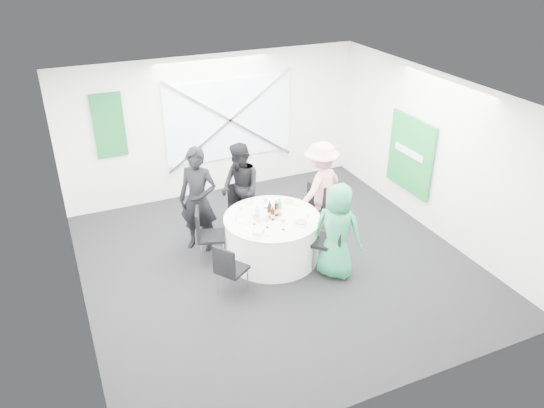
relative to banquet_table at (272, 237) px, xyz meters
name	(u,v)px	position (x,y,z in m)	size (l,w,h in m)	color
floor	(277,263)	(0.00, -0.20, -0.38)	(6.00, 6.00, 0.00)	black
ceiling	(278,96)	(0.00, -0.20, 2.42)	(6.00, 6.00, 0.00)	white
wall_back	(215,126)	(0.00, 2.80, 1.02)	(6.00, 6.00, 0.00)	white
wall_front	(395,299)	(0.00, -3.20, 1.02)	(6.00, 6.00, 0.00)	white
wall_left	(70,227)	(-3.00, -0.20, 1.02)	(6.00, 6.00, 0.00)	white
wall_right	(436,155)	(3.00, -0.20, 1.02)	(6.00, 6.00, 0.00)	white
window_panel	(229,119)	(0.30, 2.76, 1.12)	(2.60, 0.03, 1.60)	silver
window_brace_a	(230,120)	(0.30, 2.72, 1.12)	(0.05, 0.05, 3.16)	silver
window_brace_b	(230,120)	(0.30, 2.72, 1.12)	(0.05, 0.05, 3.16)	silver
green_banner	(109,126)	(-2.00, 2.75, 1.32)	(0.55, 0.04, 1.20)	#135F28
green_sign	(410,155)	(2.94, 0.40, 0.82)	(0.05, 1.20, 1.40)	#198B35
banquet_table	(272,237)	(0.00, 0.00, 0.00)	(1.56, 1.56, 0.76)	white
chair_back	(240,203)	(-0.12, 1.18, 0.10)	(0.41, 0.42, 0.83)	black
chair_back_left	(206,232)	(-1.02, 0.34, 0.17)	(0.55, 0.54, 0.94)	black
chair_back_right	(312,206)	(0.97, 0.44, 0.15)	(0.55, 0.55, 0.91)	black
chair_front_right	(335,237)	(0.74, -0.73, 0.23)	(0.66, 0.66, 1.03)	black
chair_front_left	(229,267)	(-1.00, -0.69, 0.13)	(0.56, 0.55, 0.88)	black
person_man_back_left	(198,200)	(-0.98, 0.79, 0.52)	(0.66, 0.43, 1.81)	black
person_man_back	(240,188)	(-0.12, 1.09, 0.43)	(0.79, 0.43, 1.63)	black
person_woman_pink	(320,187)	(1.17, 0.54, 0.45)	(1.07, 0.50, 1.66)	pink
person_woman_green	(337,231)	(0.72, -0.84, 0.40)	(0.76, 0.49, 1.55)	#279059
plate_back	(258,201)	(0.01, 0.59, 0.39)	(0.24, 0.24, 0.01)	white
plate_back_left	(236,214)	(-0.48, 0.33, 0.39)	(0.26, 0.26, 0.01)	white
plate_back_right	(289,202)	(0.46, 0.35, 0.40)	(0.26, 0.26, 0.04)	white
plate_front_right	(301,223)	(0.33, -0.37, 0.40)	(0.26, 0.26, 0.04)	white
plate_front_left	(256,234)	(-0.44, -0.40, 0.39)	(0.27, 0.27, 0.01)	white
napkin	(259,231)	(-0.39, -0.39, 0.42)	(0.20, 0.13, 0.06)	white
beer_bottle_a	(269,213)	(-0.05, 0.00, 0.48)	(0.06, 0.06, 0.26)	#351709
beer_bottle_b	(270,210)	(0.00, 0.08, 0.48)	(0.06, 0.06, 0.25)	#351709
beer_bottle_c	(276,210)	(0.08, 0.02, 0.48)	(0.06, 0.06, 0.27)	#351709
beer_bottle_d	(273,215)	(-0.02, -0.08, 0.47)	(0.06, 0.06, 0.24)	#351709
green_water_bottle	(279,209)	(0.14, 0.02, 0.49)	(0.08, 0.08, 0.29)	#3B9A52
clear_water_bottle	(257,215)	(-0.25, -0.01, 0.49)	(0.08, 0.08, 0.28)	white
wine_glass_a	(265,201)	(0.03, 0.33, 0.50)	(0.07, 0.07, 0.17)	white
wine_glass_b	(254,217)	(-0.35, -0.09, 0.50)	(0.07, 0.07, 0.17)	white
wine_glass_c	(283,223)	(0.00, -0.43, 0.50)	(0.07, 0.07, 0.17)	white
wine_glass_d	(267,220)	(-0.20, -0.27, 0.50)	(0.07, 0.07, 0.17)	white
fork_a	(241,210)	(-0.37, 0.44, 0.38)	(0.01, 0.15, 0.01)	silver
knife_a	(236,219)	(-0.55, 0.17, 0.38)	(0.01, 0.15, 0.01)	silver
fork_b	(298,206)	(0.55, 0.17, 0.38)	(0.01, 0.15, 0.01)	silver
knife_b	(281,201)	(0.36, 0.45, 0.38)	(0.01, 0.15, 0.01)	silver
fork_c	(266,201)	(0.13, 0.56, 0.38)	(0.01, 0.15, 0.01)	silver
knife_c	(251,204)	(-0.15, 0.56, 0.38)	(0.01, 0.15, 0.01)	silver
fork_d	(248,231)	(-0.52, -0.25, 0.38)	(0.01, 0.15, 0.01)	silver
knife_d	(266,235)	(-0.32, -0.48, 0.38)	(0.01, 0.15, 0.01)	silver
fork_e	(304,226)	(0.34, -0.46, 0.38)	(0.01, 0.15, 0.01)	silver
knife_e	(308,217)	(0.53, -0.22, 0.38)	(0.01, 0.15, 0.01)	silver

